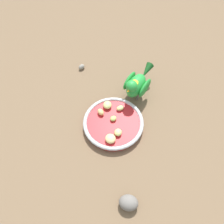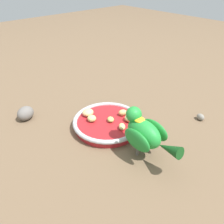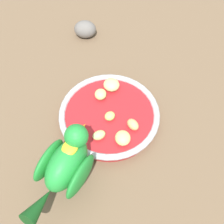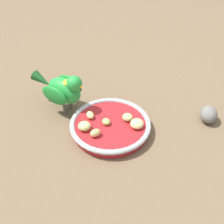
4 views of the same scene
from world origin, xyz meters
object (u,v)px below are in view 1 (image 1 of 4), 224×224
(apple_piece_2, at_px, (114,118))
(pebble_0, at_px, (82,67))
(apple_piece_4, at_px, (119,108))
(parrot, at_px, (137,84))
(apple_piece_0, at_px, (118,132))
(apple_piece_3, at_px, (107,105))
(apple_piece_1, at_px, (110,139))
(rock_large, at_px, (129,203))
(feeding_bowl, at_px, (113,123))
(apple_piece_5, at_px, (101,111))

(apple_piece_2, relative_size, pebble_0, 0.83)
(apple_piece_4, bearing_deg, parrot, 169.47)
(parrot, bearing_deg, apple_piece_4, -8.00)
(apple_piece_0, bearing_deg, apple_piece_3, -131.85)
(apple_piece_1, relative_size, apple_piece_3, 1.10)
(apple_piece_1, height_order, apple_piece_3, same)
(apple_piece_4, xyz_separation_m, parrot, (-0.11, 0.02, 0.05))
(parrot, xyz_separation_m, rock_large, (0.41, 0.18, -0.06))
(feeding_bowl, height_order, apple_piece_0, apple_piece_0)
(apple_piece_2, distance_m, pebble_0, 0.33)
(apple_piece_4, bearing_deg, rock_large, 33.47)
(apple_piece_2, height_order, apple_piece_3, apple_piece_3)
(apple_piece_1, relative_size, pebble_0, 1.31)
(rock_large, xyz_separation_m, pebble_0, (-0.43, -0.47, -0.01))
(apple_piece_3, distance_m, pebble_0, 0.27)
(apple_piece_1, distance_m, pebble_0, 0.41)
(apple_piece_3, relative_size, apple_piece_4, 1.21)
(apple_piece_4, distance_m, apple_piece_5, 0.07)
(pebble_0, bearing_deg, rock_large, 47.60)
(apple_piece_2, distance_m, rock_large, 0.32)
(apple_piece_1, relative_size, apple_piece_2, 1.57)
(apple_piece_0, distance_m, apple_piece_1, 0.04)
(pebble_0, bearing_deg, apple_piece_5, 50.30)
(apple_piece_1, height_order, apple_piece_4, apple_piece_1)
(apple_piece_5, xyz_separation_m, pebble_0, (-0.18, -0.22, -0.02))
(apple_piece_1, xyz_separation_m, rock_large, (0.16, 0.16, -0.01))
(feeding_bowl, relative_size, apple_piece_4, 7.92)
(feeding_bowl, relative_size, parrot, 1.17)
(feeding_bowl, height_order, apple_piece_2, apple_piece_2)
(parrot, height_order, rock_large, parrot)
(apple_piece_0, bearing_deg, apple_piece_1, -17.46)
(feeding_bowl, xyz_separation_m, apple_piece_2, (-0.01, -0.01, 0.02))
(apple_piece_2, relative_size, apple_piece_4, 0.85)
(feeding_bowl, xyz_separation_m, parrot, (-0.17, 0.01, 0.06))
(apple_piece_4, bearing_deg, apple_piece_5, -45.79)
(feeding_bowl, bearing_deg, apple_piece_0, 48.62)
(feeding_bowl, distance_m, apple_piece_3, 0.08)
(apple_piece_0, relative_size, rock_large, 0.48)
(apple_piece_2, xyz_separation_m, rock_large, (0.25, 0.20, -0.01))
(rock_large, bearing_deg, apple_piece_2, -141.87)
(parrot, bearing_deg, pebble_0, -91.52)
(parrot, bearing_deg, apple_piece_1, 6.78)
(apple_piece_0, height_order, apple_piece_3, apple_piece_3)
(pebble_0, bearing_deg, feeding_bowl, 55.37)
(parrot, bearing_deg, apple_piece_0, 10.69)
(feeding_bowl, distance_m, apple_piece_4, 0.07)
(apple_piece_0, height_order, apple_piece_4, apple_piece_0)
(parrot, bearing_deg, rock_large, 26.22)
(feeding_bowl, relative_size, apple_piece_0, 7.80)
(feeding_bowl, distance_m, pebble_0, 0.34)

